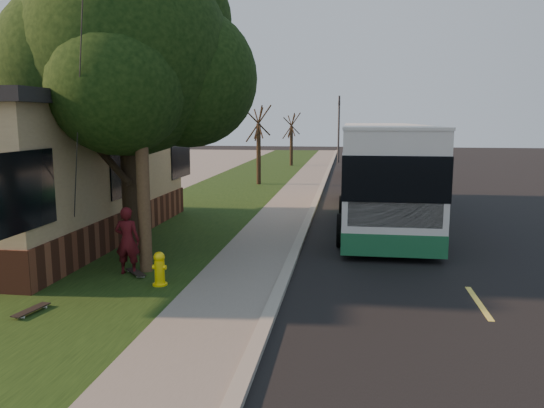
{
  "coord_description": "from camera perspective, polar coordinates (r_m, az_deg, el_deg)",
  "views": [
    {
      "loc": [
        1.38,
        -10.56,
        3.62
      ],
      "look_at": [
        -0.51,
        2.47,
        1.5
      ],
      "focal_mm": 35.0,
      "sensor_mm": 36.0,
      "label": 1
    }
  ],
  "objects": [
    {
      "name": "skateboard_spare",
      "position": [
        12.69,
        -14.43,
        -7.14
      ],
      "size": [
        0.68,
        0.7,
        0.07
      ],
      "color": "black",
      "rests_on": "grass_verge"
    },
    {
      "name": "transit_bus",
      "position": [
        19.62,
        11.64,
        3.7
      ],
      "size": [
        2.92,
        12.64,
        3.42
      ],
      "color": "silver",
      "rests_on": "ground"
    },
    {
      "name": "road",
      "position": [
        21.04,
        15.28,
        -1.07
      ],
      "size": [
        8.0,
        80.0,
        0.01
      ],
      "primitive_type": "cube",
      "color": "black",
      "rests_on": "ground"
    },
    {
      "name": "curb",
      "position": [
        20.91,
        4.35,
        -0.68
      ],
      "size": [
        0.25,
        80.0,
        0.12
      ],
      "primitive_type": "cube",
      "color": "gray",
      "rests_on": "ground"
    },
    {
      "name": "traffic_signal",
      "position": [
        44.57,
        7.2,
        8.5
      ],
      "size": [
        0.18,
        0.22,
        5.5
      ],
      "color": "#2D2D30",
      "rests_on": "ground"
    },
    {
      "name": "ground",
      "position": [
        11.25,
        0.78,
        -9.63
      ],
      "size": [
        120.0,
        120.0,
        0.0
      ],
      "primitive_type": "plane",
      "color": "black",
      "rests_on": "ground"
    },
    {
      "name": "skateboard_main",
      "position": [
        10.93,
        -24.48,
        -10.34
      ],
      "size": [
        0.34,
        0.83,
        0.08
      ],
      "color": "black",
      "rests_on": "grass_verge"
    },
    {
      "name": "fire_hydrant",
      "position": [
        11.73,
        -12.01,
        -6.84
      ],
      "size": [
        0.32,
        0.32,
        0.74
      ],
      "color": "yellow",
      "rests_on": "grass_verge"
    },
    {
      "name": "sidewalk",
      "position": [
        21.0,
        1.63,
        -0.67
      ],
      "size": [
        2.0,
        80.0,
        0.08
      ],
      "primitive_type": "cube",
      "color": "slate",
      "rests_on": "ground"
    },
    {
      "name": "dumpster",
      "position": [
        16.85,
        -25.21,
        -1.77
      ],
      "size": [
        1.79,
        1.64,
        1.28
      ],
      "color": "black",
      "rests_on": "building_lot"
    },
    {
      "name": "bare_tree_far",
      "position": [
        40.83,
        2.1,
        6.88
      ],
      "size": [
        1.38,
        1.21,
        4.03
      ],
      "color": "black",
      "rests_on": "grass_verge"
    },
    {
      "name": "bare_tree_near",
      "position": [
        29.01,
        -1.45,
        6.25
      ],
      "size": [
        1.38,
        1.21,
        4.31
      ],
      "color": "black",
      "rests_on": "grass_verge"
    },
    {
      "name": "leafy_tree",
      "position": [
        14.41,
        -14.98,
        15.01
      ],
      "size": [
        6.3,
        6.0,
        7.8
      ],
      "color": "black",
      "rests_on": "grass_verge"
    },
    {
      "name": "grass_verge",
      "position": [
        21.68,
        -7.6,
        -0.45
      ],
      "size": [
        5.0,
        80.0,
        0.07
      ],
      "primitive_type": "cube",
      "color": "black",
      "rests_on": "ground"
    },
    {
      "name": "utility_pole",
      "position": [
        12.51,
        -14.17,
        13.51
      ],
      "size": [
        2.86,
        3.21,
        9.07
      ],
      "color": "#473321",
      "rests_on": "ground"
    },
    {
      "name": "skateboarder",
      "position": [
        12.64,
        -15.3,
        -3.81
      ],
      "size": [
        0.6,
        0.41,
        1.58
      ],
      "primitive_type": "imported",
      "rotation": [
        0.0,
        0.0,
        3.2
      ],
      "color": "#440D12",
      "rests_on": "grass_verge"
    },
    {
      "name": "distant_car",
      "position": [
        34.71,
        9.69,
        4.41
      ],
      "size": [
        2.42,
        5.04,
        1.66
      ],
      "primitive_type": "imported",
      "rotation": [
        0.0,
        0.0,
        0.09
      ],
      "color": "black",
      "rests_on": "ground"
    }
  ]
}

